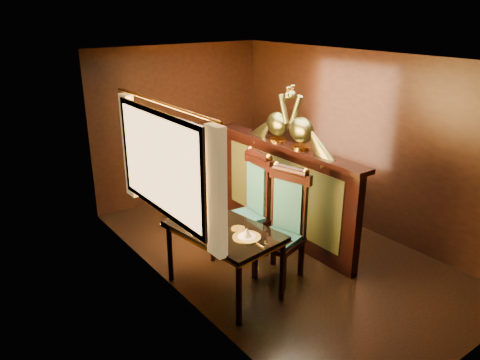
{
  "coord_description": "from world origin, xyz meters",
  "views": [
    {
      "loc": [
        -3.64,
        -4.06,
        3.04
      ],
      "look_at": [
        -0.33,
        0.4,
        0.97
      ],
      "focal_mm": 35.0,
      "sensor_mm": 36.0,
      "label": 1
    }
  ],
  "objects_px": {
    "chair_left": "(285,219)",
    "peacock_right": "(278,114)",
    "peacock_left": "(302,119)",
    "chair_right": "(253,201)",
    "dining_table": "(223,235)"
  },
  "relations": [
    {
      "from": "dining_table",
      "to": "chair_right",
      "type": "height_order",
      "value": "chair_right"
    },
    {
      "from": "chair_left",
      "to": "peacock_right",
      "type": "relative_size",
      "value": 1.81
    },
    {
      "from": "peacock_left",
      "to": "dining_table",
      "type": "bearing_deg",
      "value": -168.6
    },
    {
      "from": "dining_table",
      "to": "peacock_left",
      "type": "relative_size",
      "value": 1.79
    },
    {
      "from": "chair_left",
      "to": "peacock_left",
      "type": "relative_size",
      "value": 1.74
    },
    {
      "from": "peacock_left",
      "to": "chair_right",
      "type": "bearing_deg",
      "value": 156.26
    },
    {
      "from": "dining_table",
      "to": "chair_left",
      "type": "height_order",
      "value": "chair_left"
    },
    {
      "from": "peacock_left",
      "to": "peacock_right",
      "type": "xyz_separation_m",
      "value": [
        0.0,
        0.45,
        -0.02
      ]
    },
    {
      "from": "chair_left",
      "to": "peacock_left",
      "type": "distance_m",
      "value": 1.26
    },
    {
      "from": "peacock_right",
      "to": "chair_left",
      "type": "bearing_deg",
      "value": -124.62
    },
    {
      "from": "dining_table",
      "to": "peacock_left",
      "type": "bearing_deg",
      "value": 4.14
    },
    {
      "from": "chair_left",
      "to": "chair_right",
      "type": "bearing_deg",
      "value": 71.94
    },
    {
      "from": "peacock_right",
      "to": "peacock_left",
      "type": "bearing_deg",
      "value": -90.0
    },
    {
      "from": "chair_left",
      "to": "peacock_right",
      "type": "xyz_separation_m",
      "value": [
        0.59,
        0.85,
        1.03
      ]
    },
    {
      "from": "dining_table",
      "to": "chair_left",
      "type": "bearing_deg",
      "value": -15.97
    }
  ]
}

